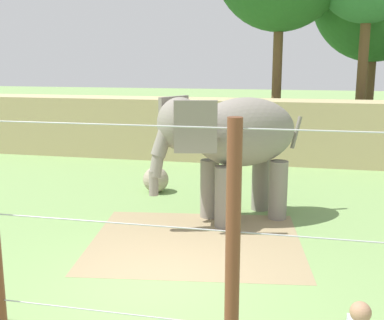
{
  "coord_description": "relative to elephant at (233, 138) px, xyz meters",
  "views": [
    {
      "loc": [
        2.36,
        -8.11,
        4.12
      ],
      "look_at": [
        -0.37,
        4.55,
        1.4
      ],
      "focal_mm": 44.96,
      "sensor_mm": 36.0,
      "label": 1
    }
  ],
  "objects": [
    {
      "name": "dirt_patch",
      "position": [
        -0.6,
        -1.77,
        -2.14
      ],
      "size": [
        5.31,
        4.69,
        0.01
      ],
      "primitive_type": "cube",
      "rotation": [
        0.0,
        0.0,
        0.14
      ],
      "color": "#937F5B",
      "rests_on": "ground"
    },
    {
      "name": "enrichment_ball",
      "position": [
        -2.7,
        2.12,
        -1.74
      ],
      "size": [
        0.81,
        0.81,
        0.81
      ],
      "primitive_type": "sphere",
      "color": "gray",
      "rests_on": "ground"
    },
    {
      "name": "embankment_wall",
      "position": [
        -0.84,
        7.6,
        -0.89
      ],
      "size": [
        36.0,
        1.8,
        2.52
      ],
      "primitive_type": "cube",
      "color": "tan",
      "rests_on": "ground"
    },
    {
      "name": "ground_plane",
      "position": [
        -0.84,
        -3.89,
        -2.15
      ],
      "size": [
        120.0,
        120.0,
        0.0
      ],
      "primitive_type": "plane",
      "color": "#759956"
    },
    {
      "name": "cable_fence",
      "position": [
        -0.89,
        -6.19,
        -0.43
      ],
      "size": [
        12.07,
        0.2,
        3.43
      ],
      "color": "brown",
      "rests_on": "ground"
    },
    {
      "name": "elephant",
      "position": [
        0.0,
        0.0,
        0.0
      ],
      "size": [
        3.87,
        3.34,
        3.24
      ],
      "color": "gray",
      "rests_on": "ground"
    }
  ]
}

